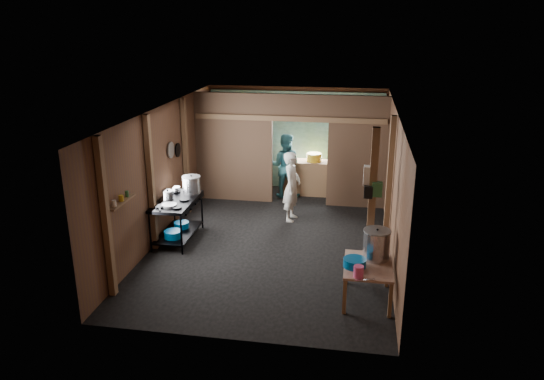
% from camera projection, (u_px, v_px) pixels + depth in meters
% --- Properties ---
extents(floor, '(4.50, 7.00, 0.00)m').
position_uv_depth(floor, '(274.00, 239.00, 10.43)').
color(floor, black).
rests_on(floor, ground).
extents(ceiling, '(4.50, 7.00, 0.00)m').
position_uv_depth(ceiling, '(274.00, 110.00, 9.61)').
color(ceiling, '#2C2B2B').
rests_on(ceiling, ground).
extents(wall_back, '(4.50, 0.00, 2.60)m').
position_uv_depth(wall_back, '(296.00, 138.00, 13.29)').
color(wall_back, brown).
rests_on(wall_back, ground).
extents(wall_front, '(4.50, 0.00, 2.60)m').
position_uv_depth(wall_front, '(230.00, 254.00, 6.74)').
color(wall_front, brown).
rests_on(wall_front, ground).
extents(wall_left, '(0.00, 7.00, 2.60)m').
position_uv_depth(wall_left, '(163.00, 172.00, 10.37)').
color(wall_left, brown).
rests_on(wall_left, ground).
extents(wall_right, '(0.00, 7.00, 2.60)m').
position_uv_depth(wall_right, '(392.00, 183.00, 9.66)').
color(wall_right, brown).
rests_on(wall_right, ground).
extents(partition_left, '(1.85, 0.10, 2.60)m').
position_uv_depth(partition_left, '(234.00, 148.00, 12.29)').
color(partition_left, brown).
rests_on(partition_left, floor).
extents(partition_right, '(1.35, 0.10, 2.60)m').
position_uv_depth(partition_right, '(357.00, 153.00, 11.83)').
color(partition_right, brown).
rests_on(partition_right, floor).
extents(partition_header, '(1.30, 0.10, 0.60)m').
position_uv_depth(partition_header, '(300.00, 108.00, 11.72)').
color(partition_header, brown).
rests_on(partition_header, wall_back).
extents(turquoise_panel, '(4.40, 0.06, 2.50)m').
position_uv_depth(turquoise_panel, '(296.00, 140.00, 13.25)').
color(turquoise_panel, '#89C0B6').
rests_on(turquoise_panel, wall_back).
extents(back_counter, '(1.20, 0.50, 0.85)m').
position_uv_depth(back_counter, '(305.00, 177.00, 13.01)').
color(back_counter, brown).
rests_on(back_counter, floor).
extents(wall_clock, '(0.20, 0.03, 0.20)m').
position_uv_depth(wall_clock, '(306.00, 116.00, 12.97)').
color(wall_clock, silver).
rests_on(wall_clock, wall_back).
extents(post_left_a, '(0.10, 0.12, 2.60)m').
position_uv_depth(post_left_a, '(106.00, 219.00, 7.93)').
color(post_left_a, brown).
rests_on(post_left_a, floor).
extents(post_left_b, '(0.10, 0.12, 2.60)m').
position_uv_depth(post_left_b, '(151.00, 184.00, 9.61)').
color(post_left_b, brown).
rests_on(post_left_b, floor).
extents(post_left_c, '(0.10, 0.12, 2.60)m').
position_uv_depth(post_left_c, '(186.00, 157.00, 11.48)').
color(post_left_c, brown).
rests_on(post_left_c, floor).
extents(post_right, '(0.10, 0.12, 2.60)m').
position_uv_depth(post_right, '(389.00, 186.00, 9.49)').
color(post_right, brown).
rests_on(post_right, floor).
extents(post_free, '(0.12, 0.12, 2.60)m').
position_uv_depth(post_free, '(372.00, 205.00, 8.51)').
color(post_free, brown).
rests_on(post_free, floor).
extents(cross_beam, '(4.40, 0.12, 0.12)m').
position_uv_depth(cross_beam, '(289.00, 119.00, 11.79)').
color(cross_beam, brown).
rests_on(cross_beam, wall_left).
extents(pan_lid_big, '(0.03, 0.34, 0.34)m').
position_uv_depth(pan_lid_big, '(171.00, 150.00, 10.63)').
color(pan_lid_big, gray).
rests_on(pan_lid_big, wall_left).
extents(pan_lid_small, '(0.03, 0.30, 0.30)m').
position_uv_depth(pan_lid_small, '(178.00, 150.00, 11.04)').
color(pan_lid_small, black).
rests_on(pan_lid_small, wall_left).
extents(wall_shelf, '(0.14, 0.80, 0.03)m').
position_uv_depth(wall_shelf, '(121.00, 202.00, 8.36)').
color(wall_shelf, brown).
rests_on(wall_shelf, wall_left).
extents(jar_white, '(0.07, 0.07, 0.10)m').
position_uv_depth(jar_white, '(114.00, 203.00, 8.11)').
color(jar_white, silver).
rests_on(jar_white, wall_shelf).
extents(jar_yellow, '(0.08, 0.08, 0.10)m').
position_uv_depth(jar_yellow, '(121.00, 198.00, 8.34)').
color(jar_yellow, gold).
rests_on(jar_yellow, wall_shelf).
extents(jar_green, '(0.06, 0.06, 0.10)m').
position_uv_depth(jar_green, '(127.00, 194.00, 8.55)').
color(jar_green, '#2D6838').
rests_on(jar_green, wall_shelf).
extents(bag_white, '(0.22, 0.15, 0.32)m').
position_uv_depth(bag_white, '(370.00, 176.00, 8.44)').
color(bag_white, silver).
rests_on(bag_white, post_free).
extents(bag_green, '(0.16, 0.12, 0.24)m').
position_uv_depth(bag_green, '(377.00, 189.00, 8.35)').
color(bag_green, '#2D6838').
rests_on(bag_green, post_free).
extents(bag_black, '(0.14, 0.10, 0.20)m').
position_uv_depth(bag_black, '(368.00, 192.00, 8.37)').
color(bag_black, black).
rests_on(bag_black, post_free).
extents(gas_range, '(0.73, 1.42, 0.84)m').
position_uv_depth(gas_range, '(177.00, 220.00, 10.26)').
color(gas_range, black).
rests_on(gas_range, floor).
extents(prep_table, '(0.74, 1.02, 0.60)m').
position_uv_depth(prep_table, '(367.00, 282.00, 8.09)').
color(prep_table, tan).
rests_on(prep_table, floor).
extents(stove_pot_large, '(0.40, 0.40, 0.37)m').
position_uv_depth(stove_pot_large, '(192.00, 185.00, 10.49)').
color(stove_pot_large, '#B5B5B9').
rests_on(stove_pot_large, gas_range).
extents(stove_pot_med, '(0.24, 0.24, 0.20)m').
position_uv_depth(stove_pot_med, '(168.00, 196.00, 10.14)').
color(stove_pot_med, '#B5B5B9').
rests_on(stove_pot_med, gas_range).
extents(stove_saucepan, '(0.18, 0.18, 0.11)m').
position_uv_depth(stove_saucepan, '(176.00, 189.00, 10.59)').
color(stove_saucepan, '#B5B5B9').
rests_on(stove_saucepan, gas_range).
extents(frying_pan, '(0.47, 0.58, 0.07)m').
position_uv_depth(frying_pan, '(169.00, 205.00, 9.77)').
color(frying_pan, gray).
rests_on(frying_pan, gas_range).
extents(blue_tub_front, '(0.35, 0.35, 0.14)m').
position_uv_depth(blue_tub_front, '(173.00, 234.00, 10.06)').
color(blue_tub_front, '#055593').
rests_on(blue_tub_front, gas_range).
extents(blue_tub_back, '(0.30, 0.30, 0.12)m').
position_uv_depth(blue_tub_back, '(182.00, 225.00, 10.53)').
color(blue_tub_back, '#055593').
rests_on(blue_tub_back, gas_range).
extents(stock_pot, '(0.57, 0.57, 0.51)m').
position_uv_depth(stock_pot, '(376.00, 245.00, 8.12)').
color(stock_pot, '#B5B5B9').
rests_on(stock_pot, prep_table).
extents(wash_basin, '(0.44, 0.44, 0.13)m').
position_uv_depth(wash_basin, '(355.00, 263.00, 7.91)').
color(wash_basin, '#055593').
rests_on(wash_basin, prep_table).
extents(pink_bucket, '(0.18, 0.18, 0.18)m').
position_uv_depth(pink_bucket, '(359.00, 272.00, 7.58)').
color(pink_bucket, '#DB487F').
rests_on(pink_bucket, prep_table).
extents(knife, '(0.30, 0.12, 0.01)m').
position_uv_depth(knife, '(365.00, 280.00, 7.52)').
color(knife, '#B5B5B9').
rests_on(knife, prep_table).
extents(yellow_tub, '(0.36, 0.36, 0.20)m').
position_uv_depth(yellow_tub, '(314.00, 157.00, 12.81)').
color(yellow_tub, gold).
rests_on(yellow_tub, back_counter).
extents(red_cup, '(0.13, 0.13, 0.15)m').
position_uv_depth(red_cup, '(289.00, 157.00, 12.91)').
color(red_cup, '#AF1F43').
rests_on(red_cup, back_counter).
extents(cook, '(0.43, 0.60, 1.53)m').
position_uv_depth(cook, '(292.00, 186.00, 11.18)').
color(cook, silver).
rests_on(cook, floor).
extents(worker_back, '(0.78, 0.61, 1.58)m').
position_uv_depth(worker_back, '(285.00, 166.00, 12.68)').
color(worker_back, '#30737E').
rests_on(worker_back, floor).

